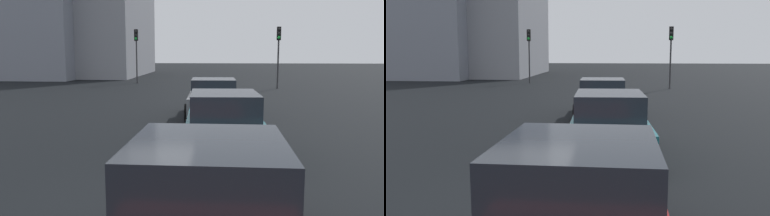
% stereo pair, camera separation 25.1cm
% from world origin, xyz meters
% --- Properties ---
extents(car_grey_left_lead, '(4.14, 2.18, 1.49)m').
position_xyz_m(car_grey_left_lead, '(9.72, -1.45, 0.72)').
color(car_grey_left_lead, slate).
rests_on(car_grey_left_lead, ground_plane).
extents(car_teal_left_second, '(4.60, 2.16, 1.57)m').
position_xyz_m(car_teal_left_second, '(3.82, -1.81, 0.75)').
color(car_teal_left_second, '#19606B').
rests_on(car_teal_left_second, ground_plane).
extents(car_red_left_third, '(4.23, 2.07, 1.64)m').
position_xyz_m(car_red_left_third, '(-1.77, -1.58, 0.78)').
color(car_red_left_third, maroon).
rests_on(car_red_left_third, ground_plane).
extents(traffic_light_near_left, '(0.32, 0.28, 4.25)m').
position_xyz_m(traffic_light_near_left, '(25.69, 4.90, 3.05)').
color(traffic_light_near_left, '#2D2D30').
rests_on(traffic_light_near_left, ground_plane).
extents(traffic_light_near_right, '(0.32, 0.30, 4.18)m').
position_xyz_m(traffic_light_near_right, '(21.73, -5.65, 3.00)').
color(traffic_light_near_right, '#2D2D30').
rests_on(traffic_light_near_right, ground_plane).
extents(building_facade_center, '(14.00, 9.62, 11.39)m').
position_xyz_m(building_facade_center, '(33.95, 16.00, 5.70)').
color(building_facade_center, gray).
rests_on(building_facade_center, ground_plane).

